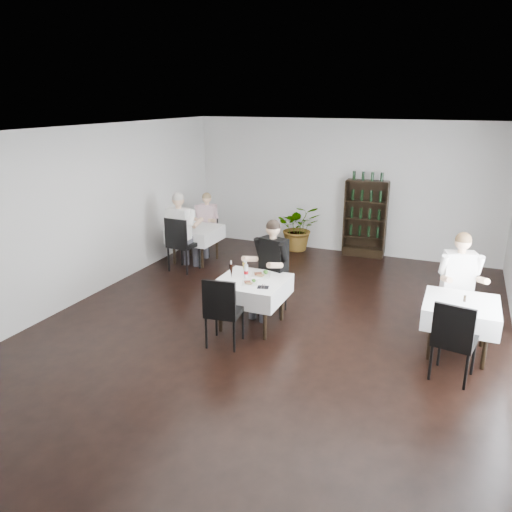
{
  "coord_description": "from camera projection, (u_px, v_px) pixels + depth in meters",
  "views": [
    {
      "loc": [
        2.53,
        -6.59,
        3.44
      ],
      "look_at": [
        -0.31,
        0.2,
        1.09
      ],
      "focal_mm": 35.0,
      "sensor_mm": 36.0,
      "label": 1
    }
  ],
  "objects": [
    {
      "name": "pilsner_lager",
      "position": [
        244.0,
        269.0,
        7.81
      ],
      "size": [
        0.06,
        0.06,
        0.26
      ],
      "color": "gold",
      "rests_on": "main_table"
    },
    {
      "name": "diner_right_far",
      "position": [
        460.0,
        277.0,
        7.31
      ],
      "size": [
        0.67,
        0.71,
        1.58
      ],
      "color": "#414048",
      "rests_on": "ground"
    },
    {
      "name": "right_table",
      "position": [
        461.0,
        312.0,
        6.85
      ],
      "size": [
        0.98,
        0.98,
        0.77
      ],
      "color": "black",
      "rests_on": "ground"
    },
    {
      "name": "right_chair_far",
      "position": [
        454.0,
        292.0,
        7.62
      ],
      "size": [
        0.59,
        0.59,
        1.06
      ],
      "color": "black",
      "rests_on": "ground"
    },
    {
      "name": "diner_left_near",
      "position": [
        182.0,
        225.0,
        10.13
      ],
      "size": [
        0.62,
        0.62,
        1.65
      ],
      "color": "#414048",
      "rests_on": "ground"
    },
    {
      "name": "diner_left_far",
      "position": [
        206.0,
        219.0,
        11.21
      ],
      "size": [
        0.55,
        0.56,
        1.42
      ],
      "color": "#414048",
      "rests_on": "ground"
    },
    {
      "name": "left_chair_far",
      "position": [
        207.0,
        231.0,
        11.37
      ],
      "size": [
        0.45,
        0.45,
        0.93
      ],
      "color": "black",
      "rests_on": "ground"
    },
    {
      "name": "left_table",
      "position": [
        195.0,
        234.0,
        10.77
      ],
      "size": [
        0.98,
        0.98,
        0.77
      ],
      "color": "black",
      "rests_on": "ground"
    },
    {
      "name": "pilsner_dark",
      "position": [
        231.0,
        271.0,
        7.68
      ],
      "size": [
        0.07,
        0.07,
        0.28
      ],
      "color": "black",
      "rests_on": "main_table"
    },
    {
      "name": "main_chair_far",
      "position": [
        274.0,
        282.0,
        8.25
      ],
      "size": [
        0.45,
        0.45,
        0.91
      ],
      "color": "black",
      "rests_on": "ground"
    },
    {
      "name": "main_chair_near",
      "position": [
        222.0,
        308.0,
        7.04
      ],
      "size": [
        0.53,
        0.54,
        1.05
      ],
      "color": "black",
      "rests_on": "ground"
    },
    {
      "name": "wine_shelf",
      "position": [
        365.0,
        220.0,
        11.08
      ],
      "size": [
        0.9,
        0.28,
        1.75
      ],
      "color": "black",
      "rests_on": "ground"
    },
    {
      "name": "main_table",
      "position": [
        252.0,
        289.0,
        7.69
      ],
      "size": [
        1.03,
        1.03,
        0.77
      ],
      "color": "black",
      "rests_on": "ground"
    },
    {
      "name": "left_chair_near",
      "position": [
        181.0,
        241.0,
        10.14
      ],
      "size": [
        0.57,
        0.57,
        1.14
      ],
      "color": "black",
      "rests_on": "ground"
    },
    {
      "name": "potted_tree",
      "position": [
        299.0,
        227.0,
        11.63
      ],
      "size": [
        1.23,
        1.16,
        1.09
      ],
      "primitive_type": "imported",
      "rotation": [
        0.0,
        0.0,
        0.39
      ],
      "color": "#2B6121",
      "rests_on": "ground"
    },
    {
      "name": "plate_near",
      "position": [
        250.0,
        283.0,
        7.48
      ],
      "size": [
        0.3,
        0.3,
        0.07
      ],
      "color": "white",
      "rests_on": "main_table"
    },
    {
      "name": "right_chair_near",
      "position": [
        454.0,
        337.0,
        6.17
      ],
      "size": [
        0.57,
        0.58,
        1.07
      ],
      "color": "black",
      "rests_on": "ground"
    },
    {
      "name": "room_shell",
      "position": [
        270.0,
        236.0,
        7.32
      ],
      "size": [
        9.0,
        9.0,
        9.0
      ],
      "color": "black",
      "rests_on": "ground"
    },
    {
      "name": "plate_far",
      "position": [
        261.0,
        275.0,
        7.81
      ],
      "size": [
        0.36,
        0.36,
        0.09
      ],
      "color": "white",
      "rests_on": "main_table"
    },
    {
      "name": "napkin_cutlery",
      "position": [
        263.0,
        287.0,
        7.33
      ],
      "size": [
        0.19,
        0.18,
        0.02
      ],
      "color": "black",
      "rests_on": "main_table"
    },
    {
      "name": "pepper_mill",
      "position": [
        465.0,
        299.0,
        6.81
      ],
      "size": [
        0.04,
        0.04,
        0.09
      ],
      "primitive_type": "cylinder",
      "rotation": [
        0.0,
        0.0,
        -0.18
      ],
      "color": "black",
      "rests_on": "right_table"
    },
    {
      "name": "coke_bottle",
      "position": [
        246.0,
        271.0,
        7.69
      ],
      "size": [
        0.07,
        0.07,
        0.27
      ],
      "color": "silver",
      "rests_on": "main_table"
    },
    {
      "name": "diner_main",
      "position": [
        270.0,
        261.0,
        8.02
      ],
      "size": [
        0.67,
        0.72,
        1.6
      ],
      "color": "#414048",
      "rests_on": "ground"
    }
  ]
}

